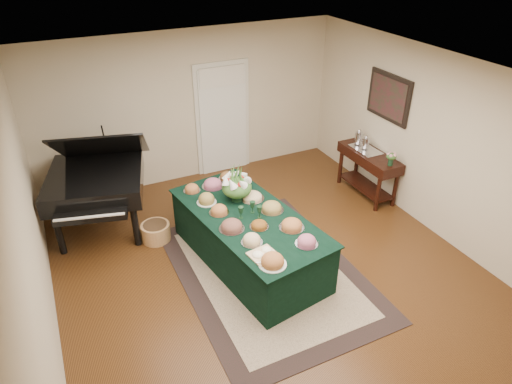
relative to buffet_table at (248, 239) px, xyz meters
name	(u,v)px	position (x,y,z in m)	size (l,w,h in m)	color
ground	(265,265)	(0.16, -0.20, -0.39)	(6.00, 6.00, 0.00)	black
area_rug	(268,272)	(0.13, -0.35, -0.38)	(2.30, 3.22, 0.01)	black
kitchen_doorway	(223,120)	(0.76, 2.77, 0.63)	(1.05, 0.07, 2.10)	beige
buffet_table	(248,239)	(0.00, 0.00, 0.00)	(1.55, 2.64, 0.78)	black
food_platters	(247,214)	(-0.03, -0.02, 0.43)	(1.15, 2.41, 0.12)	silver
cutting_board	(263,253)	(-0.20, -0.85, 0.42)	(0.36, 0.36, 0.10)	tan
green_goblets	(251,210)	(0.03, -0.03, 0.48)	(0.31, 0.22, 0.18)	black
floral_centerpiece	(237,184)	(0.03, 0.44, 0.64)	(0.44, 0.44, 0.44)	black
grand_piano	(96,180)	(-1.70, 1.75, 0.45)	(1.79, 1.91, 1.70)	black
wicker_basket	(156,232)	(-1.05, 1.07, -0.26)	(0.43, 0.43, 0.27)	#AD7945
mahogany_sideboard	(369,162)	(2.66, 0.81, 0.23)	(0.45, 1.26, 0.80)	black
tea_service	(363,141)	(2.66, 1.04, 0.53)	(0.34, 0.58, 0.30)	silver
pink_bouquet	(391,157)	(2.66, 0.30, 0.56)	(0.18, 0.18, 0.23)	black
wall_painting	(389,97)	(2.88, 0.81, 1.36)	(0.05, 0.95, 0.75)	black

